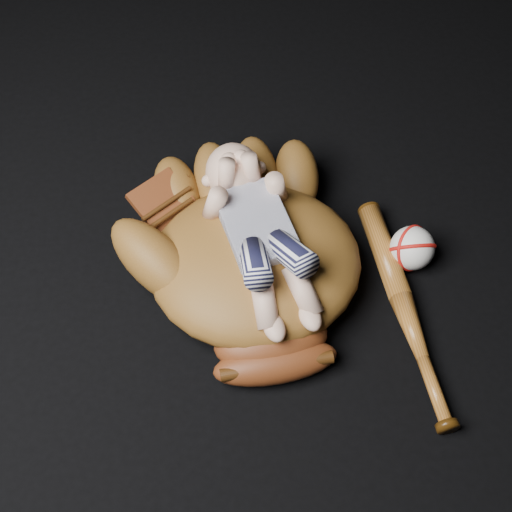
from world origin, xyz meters
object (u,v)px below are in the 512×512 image
baseball_glove (255,257)px  baseball_bat (405,310)px  newborn_baby (262,236)px  baseball (412,248)px

baseball_glove → baseball_bat: bearing=-25.7°
baseball_glove → newborn_baby: 0.06m
baseball_glove → baseball: size_ratio=6.45×
baseball_bat → baseball: size_ratio=5.54×
baseball_bat → baseball_glove: bearing=159.4°
baseball_glove → newborn_baby: newborn_baby is taller
baseball_glove → newborn_baby: bearing=9.3°
baseball → baseball_bat: bearing=-106.8°
baseball_bat → baseball: (0.04, 0.12, 0.02)m
newborn_baby → baseball: size_ratio=4.66×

